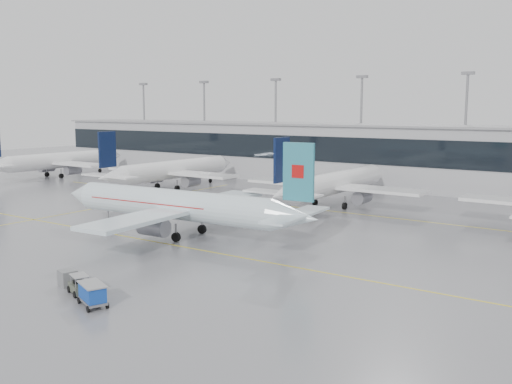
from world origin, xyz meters
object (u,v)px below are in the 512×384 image
Objects in this scene: gse_unit at (68,278)px; baggage_tug at (79,287)px; air_canada_jet at (181,206)px; baggage_cart at (92,293)px.

baggage_tug is at bearing -2.03° from gse_unit.
air_canada_jet is 22.96m from baggage_tug.
gse_unit is (-5.96, 2.15, -0.36)m from baggage_cart.
baggage_cart is (3.34, -1.33, 0.49)m from baggage_tug.
gse_unit is (5.10, -20.57, -3.10)m from air_canada_jet.
air_canada_jet reaches higher than gse_unit.
baggage_tug is 2.45× the size of gse_unit.
baggage_tug is (7.71, -21.39, -3.22)m from air_canada_jet.
baggage_tug is at bearing -180.00° from baggage_cart.
air_canada_jet reaches higher than baggage_cart.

